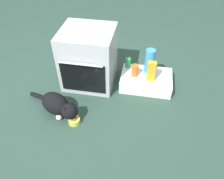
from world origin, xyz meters
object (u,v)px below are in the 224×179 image
object	(u,v)px
pantry_cabinet	(146,81)
juice_carton	(151,71)
food_bowl	(74,120)
sauce_jar	(135,70)
soda_can	(128,63)
oven	(89,58)
water_bottle	(150,61)
cat	(58,105)

from	to	relation	value
pantry_cabinet	juice_carton	distance (m)	0.21
pantry_cabinet	food_bowl	world-z (taller)	pantry_cabinet
sauce_jar	soda_can	world-z (taller)	sauce_jar
oven	water_bottle	bearing A→B (deg)	8.18
sauce_jar	soda_can	distance (m)	0.18
soda_can	water_bottle	bearing A→B (deg)	-12.06
water_bottle	food_bowl	bearing A→B (deg)	-131.34
pantry_cabinet	sauce_jar	size ratio (longest dim) A/B	4.25
sauce_jar	oven	bearing A→B (deg)	-179.82
cat	soda_can	xyz separation A→B (m)	(0.63, 0.75, 0.09)
soda_can	oven	bearing A→B (deg)	-160.72
pantry_cabinet	juice_carton	size ratio (longest dim) A/B	2.48
cat	juice_carton	bearing A→B (deg)	56.87
pantry_cabinet	cat	xyz separation A→B (m)	(-0.87, -0.62, 0.05)
food_bowl	juice_carton	size ratio (longest dim) A/B	0.50
soda_can	juice_carton	distance (m)	0.35
sauce_jar	water_bottle	bearing A→B (deg)	32.55
oven	soda_can	xyz separation A→B (m)	(0.44, 0.15, -0.12)
pantry_cabinet	oven	bearing A→B (deg)	-178.13
oven	cat	distance (m)	0.66
water_bottle	juice_carton	xyz separation A→B (m)	(0.03, -0.14, -0.03)
pantry_cabinet	juice_carton	xyz separation A→B (m)	(0.04, -0.07, 0.20)
pantry_cabinet	soda_can	bearing A→B (deg)	151.28
oven	food_bowl	size ratio (longest dim) A/B	5.59
oven	food_bowl	xyz separation A→B (m)	(0.00, -0.69, -0.30)
sauce_jar	water_bottle	xyz separation A→B (m)	(0.15, 0.10, 0.08)
pantry_cabinet	food_bowl	distance (m)	0.98
sauce_jar	water_bottle	distance (m)	0.20
food_bowl	juice_carton	xyz separation A→B (m)	(0.72, 0.64, 0.24)
oven	water_bottle	world-z (taller)	oven
pantry_cabinet	sauce_jar	bearing A→B (deg)	-171.70
water_bottle	sauce_jar	bearing A→B (deg)	-147.45
food_bowl	sauce_jar	world-z (taller)	sauce_jar
soda_can	sauce_jar	bearing A→B (deg)	-56.64
pantry_cabinet	juice_carton	bearing A→B (deg)	-56.28
oven	sauce_jar	xyz separation A→B (m)	(0.54, 0.00, -0.11)
cat	water_bottle	distance (m)	1.14
soda_can	pantry_cabinet	bearing A→B (deg)	-28.72
oven	pantry_cabinet	distance (m)	0.73
sauce_jar	soda_can	bearing A→B (deg)	123.36
pantry_cabinet	cat	world-z (taller)	cat
food_bowl	water_bottle	world-z (taller)	water_bottle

